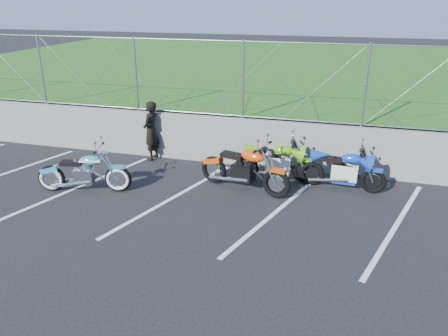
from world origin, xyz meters
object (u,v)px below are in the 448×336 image
(sportbike_blue, at_px, (344,172))
(cruiser_turquoise, at_px, (85,174))
(naked_orange, at_px, (245,170))
(sportbike_green, at_px, (277,164))
(person_standing, at_px, (151,131))

(sportbike_blue, bearing_deg, cruiser_turquoise, -159.09)
(naked_orange, xyz_separation_m, sportbike_green, (0.62, 0.77, -0.05))
(cruiser_turquoise, bearing_deg, naked_orange, 2.05)
(sportbike_green, xyz_separation_m, sportbike_blue, (1.60, -0.07, -0.01))
(sportbike_blue, bearing_deg, naked_orange, -158.40)
(sportbike_blue, distance_m, person_standing, 5.27)
(person_standing, bearing_deg, sportbike_blue, 82.24)
(cruiser_turquoise, height_order, sportbike_green, cruiser_turquoise)
(cruiser_turquoise, height_order, sportbike_blue, cruiser_turquoise)
(person_standing, bearing_deg, sportbike_green, 80.19)
(sportbike_green, bearing_deg, cruiser_turquoise, -163.61)
(sportbike_blue, xyz_separation_m, person_standing, (-5.21, 0.67, 0.38))
(cruiser_turquoise, height_order, naked_orange, naked_orange)
(sportbike_green, xyz_separation_m, person_standing, (-3.62, 0.60, 0.37))
(sportbike_green, bearing_deg, sportbike_blue, -9.72)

